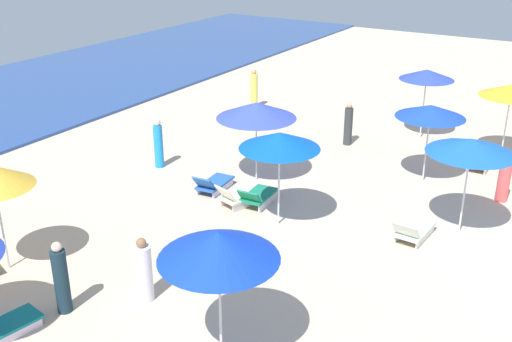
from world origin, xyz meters
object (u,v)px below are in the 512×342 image
object	(u,v)px
lounge_chair_2_1	(257,196)
beachgoer_3	(61,279)
lounge_chair_6_0	(213,184)
beachgoer_0	(348,125)
umbrella_2	(280,140)
beachgoer_2	(504,179)
lounge_chair_2_0	(237,197)
umbrella_5	(427,75)
lounge_chair_8_0	(413,230)
umbrella_4	(512,90)
lounge_chair_4_0	(480,162)
beachgoer_4	(254,90)
beachgoer_5	(158,144)
umbrella_7	(219,245)
umbrella_6	(256,110)
umbrella_8	(471,146)
lounge_chair_1_0	(5,325)
umbrella_0	(431,111)
beachgoer_1	(143,272)
lounge_chair_4_1	(458,143)

from	to	relation	value
lounge_chair_2_1	beachgoer_3	world-z (taller)	beachgoer_3
lounge_chair_6_0	beachgoer_0	size ratio (longest dim) A/B	0.98
umbrella_2	beachgoer_2	world-z (taller)	umbrella_2
lounge_chair_2_0	beachgoer_0	world-z (taller)	beachgoer_0
umbrella_5	lounge_chair_8_0	xyz separation A→B (m)	(-7.86, -2.29, -2.17)
umbrella_2	umbrella_4	bearing A→B (deg)	-26.59
beachgoer_3	lounge_chair_4_0	bearing A→B (deg)	-42.56
lounge_chair_2_0	beachgoer_4	size ratio (longest dim) A/B	0.81
lounge_chair_6_0	beachgoer_0	world-z (taller)	beachgoer_0
umbrella_2	lounge_chair_4_0	bearing A→B (deg)	-28.69
umbrella_4	beachgoer_5	size ratio (longest dim) A/B	1.57
beachgoer_2	lounge_chair_8_0	bearing A→B (deg)	-77.06
umbrella_7	umbrella_6	bearing A→B (deg)	27.05
lounge_chair_2_0	beachgoer_2	xyz separation A→B (m)	(4.40, -6.44, 0.41)
umbrella_7	beachgoer_0	xyz separation A→B (m)	(12.10, 2.71, -1.71)
lounge_chair_2_0	umbrella_8	bearing A→B (deg)	-145.82
lounge_chair_6_0	beachgoer_2	world-z (taller)	beachgoer_2
lounge_chair_1_0	umbrella_8	distance (m)	11.52
umbrella_0	umbrella_6	size ratio (longest dim) A/B	0.98
umbrella_5	beachgoer_4	xyz separation A→B (m)	(-0.03, 7.40, -1.62)
umbrella_7	beachgoer_4	world-z (taller)	umbrella_7
beachgoer_0	beachgoer_2	bearing A→B (deg)	78.88
umbrella_5	beachgoer_1	world-z (taller)	umbrella_5
umbrella_0	lounge_chair_2_0	size ratio (longest dim) A/B	1.79
lounge_chair_1_0	umbrella_7	bearing A→B (deg)	-147.21
umbrella_6	umbrella_8	world-z (taller)	umbrella_8
lounge_chair_2_1	beachgoer_5	xyz separation A→B (m)	(0.79, 4.31, 0.52)
lounge_chair_2_1	lounge_chair_6_0	bearing A→B (deg)	-8.47
umbrella_5	beachgoer_5	world-z (taller)	umbrella_5
lounge_chair_8_0	beachgoer_3	xyz separation A→B (m)	(-6.91, 5.31, 0.53)
umbrella_8	beachgoer_2	world-z (taller)	umbrella_8
lounge_chair_4_1	umbrella_2	bearing A→B (deg)	58.24
umbrella_4	beachgoer_4	distance (m)	10.59
umbrella_0	beachgoer_4	xyz separation A→B (m)	(3.93, 8.74, -1.49)
umbrella_0	umbrella_4	size ratio (longest dim) A/B	0.95
lounge_chair_2_0	beachgoer_5	xyz separation A→B (m)	(1.15, 3.85, 0.51)
lounge_chair_4_1	lounge_chair_8_0	xyz separation A→B (m)	(-7.18, -0.70, -0.02)
umbrella_5	beachgoer_1	bearing A→B (deg)	172.24
umbrella_2	beachgoer_5	distance (m)	5.83
lounge_chair_1_0	lounge_chair_6_0	size ratio (longest dim) A/B	0.90
lounge_chair_8_0	lounge_chair_2_1	bearing A→B (deg)	8.71
umbrella_8	umbrella_0	bearing A→B (deg)	33.44
lounge_chair_1_0	lounge_chair_2_1	size ratio (longest dim) A/B	0.97
umbrella_8	lounge_chair_2_0	bearing A→B (deg)	107.14
lounge_chair_1_0	beachgoer_4	distance (m)	16.42
lounge_chair_2_0	beachgoer_4	distance (m)	9.80
lounge_chair_4_1	umbrella_6	size ratio (longest dim) A/B	0.55
lounge_chair_1_0	umbrella_2	xyz separation A→B (m)	(7.02, -2.30, 2.18)
umbrella_2	umbrella_8	bearing A→B (deg)	-63.68
lounge_chair_4_0	beachgoer_3	world-z (taller)	beachgoer_3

